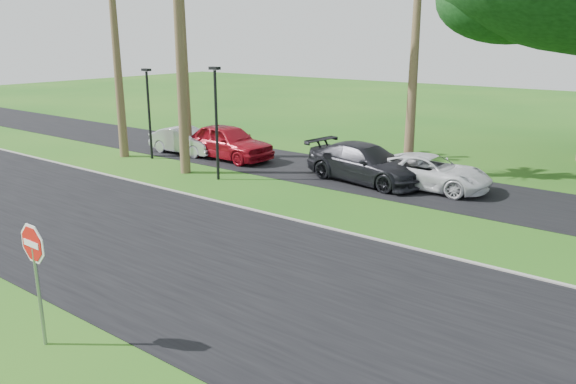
# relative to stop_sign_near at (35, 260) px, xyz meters

# --- Properties ---
(ground) EXTENTS (120.00, 120.00, 0.00)m
(ground) POSITION_rel_stop_sign_near_xyz_m (-0.50, 3.00, -1.77)
(ground) COLOR #1B5515
(ground) RESTS_ON ground
(road) EXTENTS (120.00, 8.00, 0.02)m
(road) POSITION_rel_stop_sign_near_xyz_m (-0.50, 5.00, -1.76)
(road) COLOR black
(road) RESTS_ON ground
(parking_strip) EXTENTS (120.00, 5.00, 0.02)m
(parking_strip) POSITION_rel_stop_sign_near_xyz_m (-0.50, 15.50, -1.76)
(parking_strip) COLOR black
(parking_strip) RESTS_ON ground
(curb) EXTENTS (120.00, 0.12, 0.06)m
(curb) POSITION_rel_stop_sign_near_xyz_m (-0.50, 9.05, -1.74)
(curb) COLOR gray
(curb) RESTS_ON ground
(stop_sign_near) EXTENTS (1.05, 0.07, 2.62)m
(stop_sign_near) POSITION_rel_stop_sign_near_xyz_m (0.00, 0.00, 0.00)
(stop_sign_near) COLOR gray
(stop_sign_near) RESTS_ON ground
(streetlight_left) EXTENTS (0.45, 0.25, 4.34)m
(streetlight_left) POSITION_rel_stop_sign_near_xyz_m (-12.00, 12.50, 0.72)
(streetlight_left) COLOR black
(streetlight_left) RESTS_ON ground
(streetlight_right) EXTENTS (0.45, 0.25, 4.64)m
(streetlight_right) POSITION_rel_stop_sign_near_xyz_m (-6.50, 11.50, 0.88)
(streetlight_right) COLOR black
(streetlight_right) RESTS_ON ground
(car_silver) EXTENTS (4.09, 1.61, 1.33)m
(car_silver) POSITION_rel_stop_sign_near_xyz_m (-11.51, 14.32, -1.11)
(car_silver) COLOR #ACAEB4
(car_silver) RESTS_ON ground
(car_red) EXTENTS (5.01, 2.18, 1.68)m
(car_red) POSITION_rel_stop_sign_near_xyz_m (-8.97, 14.71, -0.93)
(car_red) COLOR maroon
(car_red) RESTS_ON ground
(car_dark) EXTENTS (5.56, 2.89, 1.54)m
(car_dark) POSITION_rel_stop_sign_near_xyz_m (-1.40, 14.89, -1.00)
(car_dark) COLOR black
(car_dark) RESTS_ON ground
(car_minivan) EXTENTS (4.83, 2.38, 1.32)m
(car_minivan) POSITION_rel_stop_sign_near_xyz_m (1.15, 15.47, -1.11)
(car_minivan) COLOR silver
(car_minivan) RESTS_ON ground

